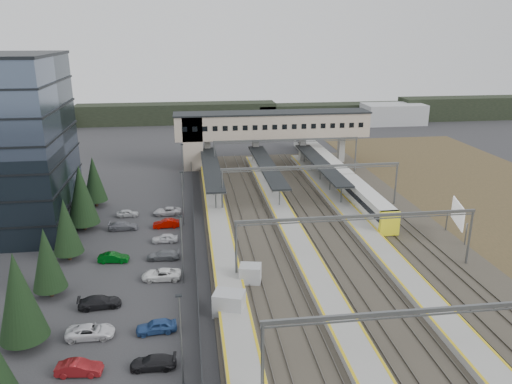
{
  "coord_description": "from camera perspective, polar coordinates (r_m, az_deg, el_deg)",
  "views": [
    {
      "loc": [
        -6.72,
        -58.95,
        27.13
      ],
      "look_at": [
        2.93,
        11.61,
        4.0
      ],
      "focal_mm": 35.0,
      "sensor_mm": 36.0,
      "label": 1
    }
  ],
  "objects": [
    {
      "name": "treeline_far",
      "position": [
        156.16,
        3.62,
        9.05
      ],
      "size": [
        170.0,
        19.0,
        7.0
      ],
      "color": "black",
      "rests_on": "ground"
    },
    {
      "name": "lampposts",
      "position": [
        64.38,
        -8.43,
        -2.95
      ],
      "size": [
        0.5,
        53.25,
        8.07
      ],
      "color": "slate",
      "rests_on": "ground"
    },
    {
      "name": "billboard",
      "position": [
        72.52,
        22.06,
        -2.43
      ],
      "size": [
        1.75,
        5.87,
        5.15
      ],
      "color": "slate",
      "rests_on": "ground"
    },
    {
      "name": "gantries",
      "position": [
        68.08,
        8.58,
        -0.3
      ],
      "size": [
        28.4,
        62.28,
        7.17
      ],
      "color": "slate",
      "rests_on": "ground"
    },
    {
      "name": "footbridge",
      "position": [
        103.76,
        0.34,
        7.33
      ],
      "size": [
        40.4,
        6.4,
        11.2
      ],
      "color": "tan",
      "rests_on": "ground"
    },
    {
      "name": "fence",
      "position": [
        69.08,
        -7.05,
        -4.38
      ],
      "size": [
        0.08,
        90.0,
        2.0
      ],
      "color": "#26282B",
      "rests_on": "ground"
    },
    {
      "name": "ground",
      "position": [
        65.24,
        -1.18,
        -6.58
      ],
      "size": [
        220.0,
        220.0,
        0.0
      ],
      "primitive_type": "plane",
      "color": "#2B2B2D",
      "rests_on": "ground"
    },
    {
      "name": "conifer_row",
      "position": [
        61.35,
        -21.69,
        -4.66
      ],
      "size": [
        4.42,
        49.82,
        9.5
      ],
      "color": "black",
      "rests_on": "ground"
    },
    {
      "name": "canopies",
      "position": [
        90.08,
        1.24,
        3.06
      ],
      "size": [
        23.1,
        30.0,
        3.28
      ],
      "color": "black",
      "rests_on": "ground"
    },
    {
      "name": "car_park",
      "position": [
        57.75,
        -13.41,
        -9.88
      ],
      "size": [
        10.64,
        44.68,
        1.3
      ],
      "color": "#98989B",
      "rests_on": "ground"
    },
    {
      "name": "relay_cabin_far",
      "position": [
        56.65,
        -0.65,
        -9.38
      ],
      "size": [
        2.74,
        2.44,
        2.17
      ],
      "color": "#A5A7AA",
      "rests_on": "ground"
    },
    {
      "name": "train",
      "position": [
        95.74,
        8.71,
        2.54
      ],
      "size": [
        2.73,
        57.04,
        3.44
      ],
      "color": "silver",
      "rests_on": "ground"
    },
    {
      "name": "rail_corridor",
      "position": [
        71.19,
        5.85,
        -4.26
      ],
      "size": [
        34.0,
        90.0,
        0.92
      ],
      "color": "#3D3730",
      "rests_on": "ground"
    },
    {
      "name": "relay_cabin_near",
      "position": [
        50.87,
        -3.09,
        -12.63
      ],
      "size": [
        3.51,
        3.01,
        2.48
      ],
      "color": "#A5A7AA",
      "rests_on": "ground"
    }
  ]
}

